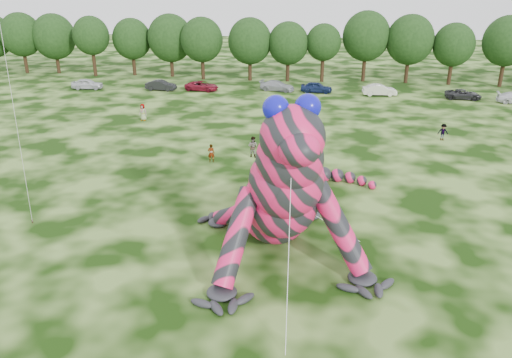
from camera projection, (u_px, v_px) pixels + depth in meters
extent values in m
plane|color=#16330A|center=(278.00, 301.00, 24.65)|extent=(240.00, 240.00, 0.00)
cylinder|color=silver|center=(12.00, 101.00, 27.56)|extent=(0.02, 0.02, 17.71)
cylinder|color=#382314|center=(32.00, 221.00, 32.53)|extent=(0.08, 0.08, 0.24)
imported|color=silver|center=(87.00, 84.00, 71.70)|extent=(4.55, 2.30, 1.48)
imported|color=black|center=(161.00, 85.00, 70.86)|extent=(4.45, 1.83, 1.43)
imported|color=maroon|center=(202.00, 86.00, 70.69)|extent=(5.00, 2.84, 1.32)
imported|color=#9DA0A6|center=(277.00, 86.00, 70.56)|extent=(5.18, 2.89, 1.42)
imported|color=#13204B|center=(317.00, 87.00, 69.49)|extent=(4.50, 2.18, 1.48)
imported|color=silver|center=(380.00, 90.00, 67.71)|extent=(4.67, 2.00, 1.50)
imported|color=#272729|center=(463.00, 94.00, 65.68)|extent=(4.75, 2.45, 1.28)
imported|color=gray|center=(301.00, 170.00, 39.46)|extent=(1.02, 1.51, 1.56)
imported|color=gray|center=(143.00, 112.00, 55.76)|extent=(1.00, 0.74, 1.87)
imported|color=gray|center=(443.00, 132.00, 48.94)|extent=(1.10, 0.67, 1.65)
imported|color=gray|center=(211.00, 153.00, 43.06)|extent=(0.65, 0.47, 1.63)
imported|color=gray|center=(253.00, 147.00, 44.32)|extent=(1.09, 0.97, 1.88)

